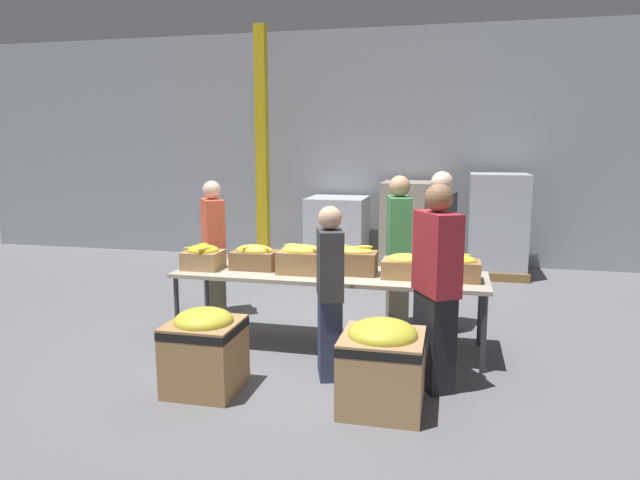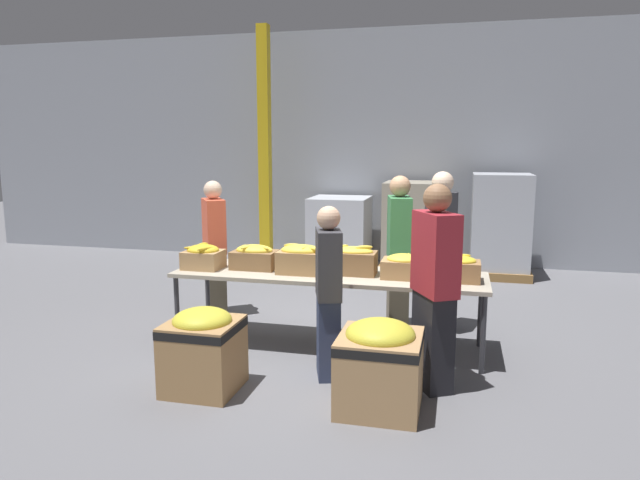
{
  "view_description": "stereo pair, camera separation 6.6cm",
  "coord_description": "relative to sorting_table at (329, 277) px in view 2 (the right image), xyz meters",
  "views": [
    {
      "loc": [
        1.18,
        -5.49,
        2.05
      ],
      "look_at": [
        -0.15,
        0.24,
        1.06
      ],
      "focal_mm": 32.0,
      "sensor_mm": 36.0,
      "label": 1
    },
    {
      "loc": [
        1.25,
        -5.48,
        2.05
      ],
      "look_at": [
        -0.15,
        0.24,
        1.06
      ],
      "focal_mm": 32.0,
      "sensor_mm": 36.0,
      "label": 2
    }
  ],
  "objects": [
    {
      "name": "volunteer_1",
      "position": [
        1.08,
        -0.78,
        0.14
      ],
      "size": [
        0.43,
        0.52,
        1.74
      ],
      "rotation": [
        0.0,
        0.0,
        2.07
      ],
      "color": "black",
      "rests_on": "ground_plane"
    },
    {
      "name": "wall_back",
      "position": [
        0.0,
        4.5,
        1.27
      ],
      "size": [
        16.0,
        0.08,
        4.0
      ],
      "color": "#9399A3",
      "rests_on": "ground_plane"
    },
    {
      "name": "volunteer_0",
      "position": [
        0.62,
        0.74,
        0.13
      ],
      "size": [
        0.32,
        0.5,
        1.72
      ],
      "rotation": [
        0.0,
        0.0,
        -1.37
      ],
      "color": "#6B604C",
      "rests_on": "ground_plane"
    },
    {
      "name": "banana_box_4",
      "position": [
        0.76,
        -0.03,
        0.16
      ],
      "size": [
        0.42,
        0.34,
        0.23
      ],
      "color": "#A37A4C",
      "rests_on": "sorting_table"
    },
    {
      "name": "donation_bin_1",
      "position": [
        0.7,
        -1.28,
        -0.35
      ],
      "size": [
        0.64,
        0.64,
        0.72
      ],
      "color": "tan",
      "rests_on": "ground_plane"
    },
    {
      "name": "banana_box_3",
      "position": [
        0.25,
        0.01,
        0.19
      ],
      "size": [
        0.46,
        0.29,
        0.3
      ],
      "color": "olive",
      "rests_on": "sorting_table"
    },
    {
      "name": "pallet_stack_2",
      "position": [
        -0.69,
        3.87,
        -0.15
      ],
      "size": [
        1.05,
        1.05,
        1.18
      ],
      "color": "olive",
      "rests_on": "ground_plane"
    },
    {
      "name": "pallet_stack_1",
      "position": [
        1.89,
        3.77,
        0.07
      ],
      "size": [
        0.95,
        0.95,
        1.61
      ],
      "color": "olive",
      "rests_on": "ground_plane"
    },
    {
      "name": "sorting_table",
      "position": [
        0.0,
        0.0,
        0.0
      ],
      "size": [
        3.13,
        0.85,
        0.77
      ],
      "color": "#B2A893",
      "rests_on": "ground_plane"
    },
    {
      "name": "pallet_stack_0",
      "position": [
        0.54,
        3.85,
        -0.01
      ],
      "size": [
        1.03,
        1.03,
        1.46
      ],
      "color": "olive",
      "rests_on": "ground_plane"
    },
    {
      "name": "ground_plane",
      "position": [
        0.0,
        0.0,
        -0.73
      ],
      "size": [
        30.0,
        30.0,
        0.0
      ],
      "primitive_type": "plane",
      "color": "slate"
    },
    {
      "name": "banana_box_5",
      "position": [
        1.27,
        -0.04,
        0.17
      ],
      "size": [
        0.4,
        0.3,
        0.25
      ],
      "color": "olive",
      "rests_on": "sorting_table"
    },
    {
      "name": "donation_bin_0",
      "position": [
        -0.79,
        -1.28,
        -0.35
      ],
      "size": [
        0.58,
        0.58,
        0.71
      ],
      "color": "#A37A4C",
      "rests_on": "ground_plane"
    },
    {
      "name": "support_pillar",
      "position": [
        -1.98,
        3.8,
        1.27
      ],
      "size": [
        0.19,
        0.19,
        4.0
      ],
      "color": "gold",
      "rests_on": "ground_plane"
    },
    {
      "name": "banana_box_0",
      "position": [
        -1.32,
        -0.1,
        0.17
      ],
      "size": [
        0.38,
        0.36,
        0.27
      ],
      "color": "tan",
      "rests_on": "sorting_table"
    },
    {
      "name": "volunteer_3",
      "position": [
        0.17,
        -0.75,
        0.03
      ],
      "size": [
        0.32,
        0.45,
        1.53
      ],
      "rotation": [
        0.0,
        0.0,
        1.88
      ],
      "color": "#2D3856",
      "rests_on": "ground_plane"
    },
    {
      "name": "banana_box_2",
      "position": [
        -0.27,
        -0.08,
        0.2
      ],
      "size": [
        0.47,
        0.31,
        0.3
      ],
      "color": "#A37A4C",
      "rests_on": "sorting_table"
    },
    {
      "name": "banana_box_1",
      "position": [
        -0.8,
        0.01,
        0.17
      ],
      "size": [
        0.46,
        0.31,
        0.26
      ],
      "color": "olive",
      "rests_on": "sorting_table"
    },
    {
      "name": "volunteer_2",
      "position": [
        1.07,
        0.8,
        0.15
      ],
      "size": [
        0.34,
        0.52,
        1.77
      ],
      "rotation": [
        0.0,
        0.0,
        -1.81
      ],
      "color": "black",
      "rests_on": "ground_plane"
    },
    {
      "name": "volunteer_4",
      "position": [
        -1.59,
        0.78,
        0.08
      ],
      "size": [
        0.43,
        0.48,
        1.63
      ],
      "rotation": [
        0.0,
        0.0,
        -0.98
      ],
      "color": "#6B604C",
      "rests_on": "ground_plane"
    }
  ]
}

